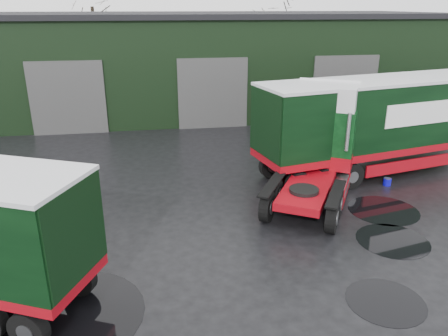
% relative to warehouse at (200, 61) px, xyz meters
% --- Properties ---
extents(ground, '(100.00, 100.00, 0.00)m').
position_rel_warehouse_xyz_m(ground, '(-2.00, -20.00, -3.16)').
color(ground, black).
extents(warehouse, '(32.40, 12.40, 6.30)m').
position_rel_warehouse_xyz_m(warehouse, '(0.00, 0.00, 0.00)').
color(warehouse, black).
rests_on(warehouse, ground).
extents(hero_tractor, '(5.71, 7.01, 4.05)m').
position_rel_warehouse_xyz_m(hero_tractor, '(2.13, -16.68, -1.13)').
color(hero_tractor, black).
rests_on(hero_tractor, ground).
extents(lorry_right, '(15.59, 5.82, 4.04)m').
position_rel_warehouse_xyz_m(lorry_right, '(6.38, -14.33, -1.14)').
color(lorry_right, silver).
rests_on(lorry_right, ground).
extents(wash_bucket, '(0.33, 0.33, 0.29)m').
position_rel_warehouse_xyz_m(wash_bucket, '(5.60, -15.91, -3.01)').
color(wash_bucket, '#0C08B1').
rests_on(wash_bucket, ground).
extents(tree_back_a, '(4.40, 4.40, 9.50)m').
position_rel_warehouse_xyz_m(tree_back_a, '(-8.00, 10.00, 1.59)').
color(tree_back_a, black).
rests_on(tree_back_a, ground).
extents(tree_back_b, '(4.40, 4.40, 7.50)m').
position_rel_warehouse_xyz_m(tree_back_b, '(8.00, 10.00, 0.59)').
color(tree_back_b, black).
rests_on(tree_back_b, ground).
extents(puddle_0, '(3.66, 3.66, 0.01)m').
position_rel_warehouse_xyz_m(puddle_0, '(-5.78, -21.96, -3.15)').
color(puddle_0, black).
rests_on(puddle_0, ground).
extents(puddle_1, '(2.44, 2.44, 0.01)m').
position_rel_warehouse_xyz_m(puddle_1, '(4.32, -18.01, -3.15)').
color(puddle_1, black).
rests_on(puddle_1, ground).
extents(puddle_3, '(1.92, 1.92, 0.01)m').
position_rel_warehouse_xyz_m(puddle_3, '(1.83, -22.71, -3.15)').
color(puddle_3, black).
rests_on(puddle_3, ground).
extents(puddle_4, '(2.19, 2.19, 0.01)m').
position_rel_warehouse_xyz_m(puddle_4, '(3.53, -20.02, -3.15)').
color(puddle_4, black).
rests_on(puddle_4, ground).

